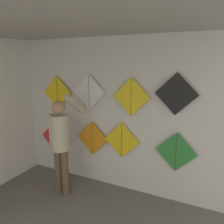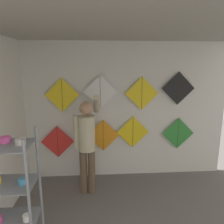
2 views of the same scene
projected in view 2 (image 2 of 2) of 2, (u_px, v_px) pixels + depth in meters
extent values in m
cube|color=silver|center=(118.00, 112.00, 4.51)|extent=(4.53, 0.06, 2.80)
cube|color=#A8A399|center=(137.00, 19.00, 2.22)|extent=(4.53, 4.79, 0.04)
cylinder|color=slate|center=(41.00, 202.00, 2.43)|extent=(0.03, 0.03, 1.74)
cube|color=slate|center=(1.00, 220.00, 2.23)|extent=(0.75, 0.39, 0.01)
cylinder|color=white|center=(27.00, 218.00, 2.22)|extent=(0.08, 0.08, 0.06)
cylinder|color=#3F8CBF|center=(22.00, 181.00, 2.14)|extent=(0.07, 0.07, 0.06)
cylinder|color=#D84C99|center=(5.00, 140.00, 2.13)|extent=(0.11, 0.11, 0.05)
cylinder|color=#B2ADA3|center=(20.00, 142.00, 2.07)|extent=(0.10, 0.10, 0.06)
cylinder|color=brown|center=(84.00, 171.00, 4.03)|extent=(0.13, 0.13, 0.85)
cylinder|color=brown|center=(92.00, 171.00, 4.03)|extent=(0.13, 0.13, 0.85)
cylinder|color=beige|center=(87.00, 133.00, 3.87)|extent=(0.30, 0.30, 0.63)
sphere|color=tan|center=(86.00, 108.00, 3.77)|extent=(0.23, 0.23, 0.23)
cylinder|color=beige|center=(76.00, 131.00, 3.86)|extent=(0.11, 0.11, 0.56)
cylinder|color=beige|center=(96.00, 104.00, 3.99)|extent=(0.11, 0.52, 0.41)
cube|color=red|center=(58.00, 142.00, 4.47)|extent=(0.67, 0.01, 0.67)
cylinder|color=black|center=(58.00, 142.00, 4.47)|extent=(0.01, 0.01, 0.64)
cube|color=orange|center=(103.00, 135.00, 4.51)|extent=(0.67, 0.01, 0.67)
cylinder|color=black|center=(103.00, 135.00, 4.50)|extent=(0.01, 0.01, 0.64)
cube|color=yellow|center=(133.00, 132.00, 4.53)|extent=(0.67, 0.01, 0.67)
cylinder|color=black|center=(133.00, 132.00, 4.53)|extent=(0.01, 0.01, 0.64)
cube|color=#338C38|center=(178.00, 133.00, 4.61)|extent=(0.67, 0.01, 0.67)
cylinder|color=black|center=(178.00, 133.00, 4.61)|extent=(0.01, 0.01, 0.64)
cube|color=yellow|center=(62.00, 95.00, 4.27)|extent=(0.67, 0.01, 0.67)
cylinder|color=black|center=(62.00, 95.00, 4.26)|extent=(0.01, 0.01, 0.64)
cube|color=white|center=(100.00, 92.00, 4.30)|extent=(0.67, 0.01, 0.67)
cylinder|color=black|center=(100.00, 92.00, 4.30)|extent=(0.01, 0.01, 0.64)
cube|color=yellow|center=(142.00, 93.00, 4.37)|extent=(0.67, 0.01, 0.67)
cylinder|color=black|center=(142.00, 93.00, 4.37)|extent=(0.01, 0.01, 0.64)
cube|color=black|center=(178.00, 88.00, 4.40)|extent=(0.67, 0.01, 0.67)
cylinder|color=black|center=(178.00, 88.00, 4.40)|extent=(0.01, 0.01, 0.64)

